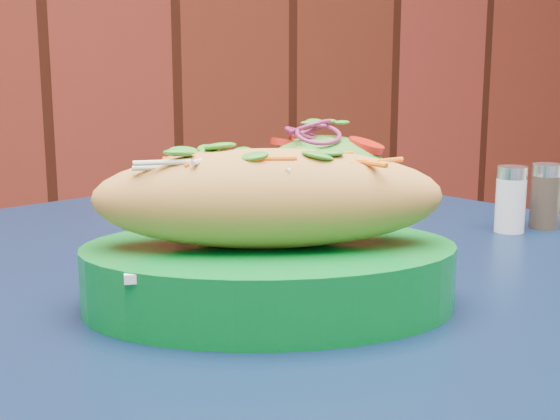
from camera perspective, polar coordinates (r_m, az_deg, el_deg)
name	(u,v)px	position (r m, az deg, el deg)	size (l,w,h in m)	color
cafe_table	(261,365)	(0.69, -1.39, -11.29)	(1.02, 1.02, 0.75)	black
banh_mi_basket	(269,242)	(0.55, -0.79, -2.32)	(0.31, 0.25, 0.12)	#036B1F
salad_plate	(324,177)	(0.88, 3.26, 2.39)	(0.20, 0.20, 0.10)	white
salt_shaker	(511,199)	(0.83, 16.51, 0.75)	(0.03, 0.03, 0.07)	white
pepper_shaker	(545,196)	(0.86, 18.83, 0.97)	(0.03, 0.03, 0.07)	#3F3326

